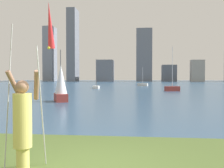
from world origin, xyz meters
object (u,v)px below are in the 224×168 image
sailboat_3 (96,87)px  sailboat_5 (61,85)px  person (23,121)px  sailboat_1 (172,88)px  kite_flag_right (50,30)px  sailboat_2 (143,84)px

sailboat_3 → sailboat_5: size_ratio=1.17×
person → sailboat_1: 30.46m
kite_flag_right → sailboat_5: 14.43m
sailboat_1 → sailboat_3: size_ratio=1.25×
person → sailboat_2: bearing=93.4°
kite_flag_right → sailboat_3: size_ratio=0.78×
sailboat_3 → sailboat_2: bearing=58.3°
sailboat_2 → kite_flag_right: bearing=-93.0°
person → kite_flag_right: bearing=67.7°
sailboat_1 → sailboat_3: (-10.90, 5.85, -0.12)m
person → sailboat_5: 14.85m
person → sailboat_2: size_ratio=0.55×
sailboat_1 → sailboat_3: 12.37m
person → sailboat_3: 35.89m
sailboat_1 → sailboat_5: size_ratio=1.46×
kite_flag_right → sailboat_3: bearing=97.8°
kite_flag_right → person: bearing=-119.0°
person → sailboat_2: sailboat_2 is taller
person → sailboat_5: (-3.59, 14.41, 0.22)m
kite_flag_right → sailboat_3: (-4.81, 34.97, -2.70)m
sailboat_1 → sailboat_5: (-10.04, -15.35, 0.84)m
sailboat_1 → sailboat_3: sailboat_1 is taller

